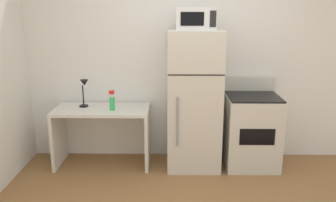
% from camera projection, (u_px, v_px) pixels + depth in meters
% --- Properties ---
extents(wall_back_white, '(5.00, 0.10, 2.60)m').
position_uv_depth(wall_back_white, '(192.00, 60.00, 4.57)').
color(wall_back_white, white).
rests_on(wall_back_white, ground).
extents(desk, '(1.19, 0.57, 0.75)m').
position_uv_depth(desk, '(103.00, 125.00, 4.44)').
color(desk, silver).
rests_on(desk, ground).
extents(desk_lamp, '(0.14, 0.12, 0.35)m').
position_uv_depth(desk_lamp, '(84.00, 88.00, 4.38)').
color(desk_lamp, black).
rests_on(desk_lamp, desk).
extents(spray_bottle, '(0.06, 0.06, 0.25)m').
position_uv_depth(spray_bottle, '(112.00, 102.00, 4.28)').
color(spray_bottle, green).
rests_on(spray_bottle, desk).
extents(refrigerator, '(0.65, 0.64, 1.72)m').
position_uv_depth(refrigerator, '(194.00, 100.00, 4.32)').
color(refrigerator, beige).
rests_on(refrigerator, ground).
extents(microwave, '(0.46, 0.35, 0.26)m').
position_uv_depth(microwave, '(196.00, 18.00, 4.05)').
color(microwave, silver).
rests_on(microwave, refrigerator).
extents(oven_range, '(0.65, 0.61, 1.10)m').
position_uv_depth(oven_range, '(251.00, 130.00, 4.43)').
color(oven_range, beige).
rests_on(oven_range, ground).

